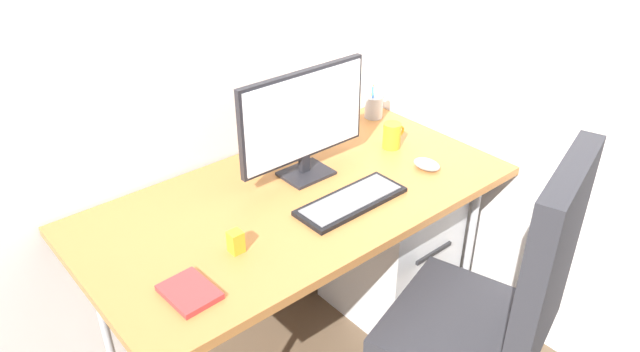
{
  "coord_description": "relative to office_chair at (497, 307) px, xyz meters",
  "views": [
    {
      "loc": [
        -1.08,
        -1.39,
        1.86
      ],
      "look_at": [
        0.03,
        -0.08,
        0.84
      ],
      "focal_mm": 33.28,
      "sensor_mm": 36.0,
      "label": 1
    }
  ],
  "objects": [
    {
      "name": "keyboard",
      "position": [
        -0.12,
        0.54,
        0.18
      ],
      "size": [
        0.41,
        0.16,
        0.02
      ],
      "color": "black",
      "rests_on": "desk"
    },
    {
      "name": "desk",
      "position": [
        -0.23,
        0.7,
        0.13
      ],
      "size": [
        1.53,
        0.78,
        0.74
      ],
      "color": "#B27038",
      "rests_on": "ground_plane"
    },
    {
      "name": "notebook",
      "position": [
        -0.78,
        0.49,
        0.17
      ],
      "size": [
        0.13,
        0.17,
        0.02
      ],
      "primitive_type": "cube",
      "rotation": [
        0.0,
        0.0,
        0.05
      ],
      "color": "#B23333",
      "rests_on": "desk"
    },
    {
      "name": "mouse",
      "position": [
        0.26,
        0.53,
        0.19
      ],
      "size": [
        0.08,
        0.12,
        0.04
      ],
      "primitive_type": "ellipsoid",
      "rotation": [
        0.0,
        0.0,
        0.19
      ],
      "color": "#9EA0A5",
      "rests_on": "desk"
    },
    {
      "name": "desk_clamp_accessory",
      "position": [
        -0.57,
        0.57,
        0.2
      ],
      "size": [
        0.04,
        0.04,
        0.07
      ],
      "primitive_type": "cube",
      "color": "orange",
      "rests_on": "desk"
    },
    {
      "name": "filing_cabinet",
      "position": [
        0.23,
        0.66,
        -0.28
      ],
      "size": [
        0.4,
        0.47,
        0.59
      ],
      "color": "silver",
      "rests_on": "ground_plane"
    },
    {
      "name": "monitor",
      "position": [
        -0.12,
        0.8,
        0.39
      ],
      "size": [
        0.54,
        0.14,
        0.4
      ],
      "color": "black",
      "rests_on": "desk"
    },
    {
      "name": "office_chair",
      "position": [
        0.0,
        0.0,
        0.0
      ],
      "size": [
        0.65,
        0.63,
        1.11
      ],
      "color": "black",
      "rests_on": "ground_plane"
    },
    {
      "name": "pen_holder",
      "position": [
        0.43,
        0.99,
        0.22
      ],
      "size": [
        0.08,
        0.08,
        0.16
      ],
      "color": "#B2B5BA",
      "rests_on": "desk"
    },
    {
      "name": "coffee_mug",
      "position": [
        0.29,
        0.74,
        0.22
      ],
      "size": [
        0.11,
        0.07,
        0.11
      ],
      "color": "orange",
      "rests_on": "desk"
    },
    {
      "name": "ground_plane",
      "position": [
        -0.23,
        0.7,
        -0.57
      ],
      "size": [
        8.0,
        8.0,
        0.0
      ],
      "primitive_type": "plane",
      "color": "brown"
    }
  ]
}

